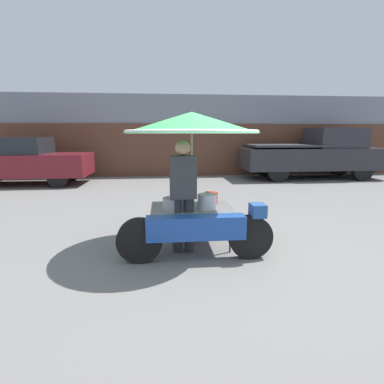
{
  "coord_description": "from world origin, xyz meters",
  "views": [
    {
      "loc": [
        -0.73,
        -4.14,
        1.72
      ],
      "look_at": [
        -0.29,
        0.31,
        0.86
      ],
      "focal_mm": 28.0,
      "sensor_mm": 36.0,
      "label": 1
    }
  ],
  "objects_px": {
    "vendor_motorcycle_cart": "(192,142)",
    "pickup_truck": "(316,154)",
    "vendor_person": "(183,191)",
    "parked_car": "(22,161)"
  },
  "relations": [
    {
      "from": "vendor_motorcycle_cart",
      "to": "pickup_truck",
      "type": "xyz_separation_m",
      "value": [
        5.52,
        6.81,
        -0.65
      ]
    },
    {
      "from": "vendor_person",
      "to": "parked_car",
      "type": "xyz_separation_m",
      "value": [
        -5.09,
        6.54,
        -0.1
      ]
    },
    {
      "from": "vendor_person",
      "to": "parked_car",
      "type": "relative_size",
      "value": 0.38
    },
    {
      "from": "vendor_person",
      "to": "vendor_motorcycle_cart",
      "type": "bearing_deg",
      "value": 52.02
    },
    {
      "from": "vendor_motorcycle_cart",
      "to": "vendor_person",
      "type": "height_order",
      "value": "vendor_motorcycle_cart"
    },
    {
      "from": "vendor_person",
      "to": "parked_car",
      "type": "height_order",
      "value": "vendor_person"
    },
    {
      "from": "vendor_motorcycle_cart",
      "to": "vendor_person",
      "type": "bearing_deg",
      "value": -127.98
    },
    {
      "from": "vendor_motorcycle_cart",
      "to": "parked_car",
      "type": "xyz_separation_m",
      "value": [
        -5.25,
        6.34,
        -0.78
      ]
    },
    {
      "from": "vendor_motorcycle_cart",
      "to": "pickup_truck",
      "type": "distance_m",
      "value": 8.79
    },
    {
      "from": "vendor_person",
      "to": "pickup_truck",
      "type": "xyz_separation_m",
      "value": [
        5.68,
        7.01,
        0.03
      ]
    }
  ]
}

